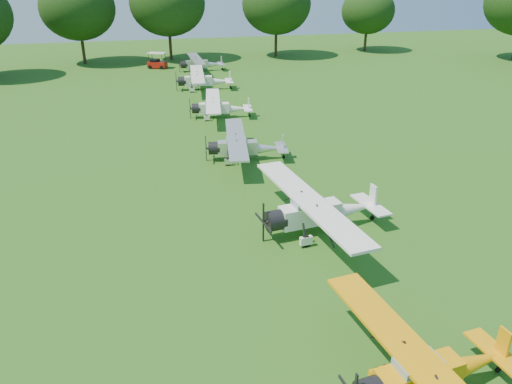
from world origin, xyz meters
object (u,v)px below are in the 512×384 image
(golf_cart, at_px, (157,63))
(aircraft_3, at_px, (319,209))
(aircraft_4, at_px, (244,145))
(aircraft_7, at_px, (200,63))
(aircraft_2, at_px, (431,370))
(aircraft_5, at_px, (219,106))
(aircraft_6, at_px, (203,79))

(golf_cart, bearing_deg, aircraft_3, -58.32)
(aircraft_3, xyz_separation_m, golf_cart, (-6.14, 49.60, -0.59))
(aircraft_4, height_order, aircraft_7, aircraft_7)
(golf_cart, bearing_deg, aircraft_2, -59.97)
(aircraft_2, relative_size, aircraft_5, 1.07)
(aircraft_3, height_order, aircraft_5, aircraft_3)
(aircraft_6, bearing_deg, aircraft_5, -84.80)
(aircraft_4, bearing_deg, aircraft_2, -78.13)
(aircraft_7, xyz_separation_m, golf_cart, (-5.66, 3.42, -0.42))
(golf_cart, bearing_deg, aircraft_4, -58.72)
(aircraft_4, distance_m, golf_cart, 38.17)
(aircraft_6, distance_m, aircraft_7, 11.12)
(aircraft_7, bearing_deg, golf_cart, 148.02)
(aircraft_3, xyz_separation_m, aircraft_6, (-1.64, 35.11, -0.09))
(aircraft_6, bearing_deg, aircraft_3, -81.87)
(aircraft_2, bearing_deg, aircraft_3, 81.23)
(aircraft_2, xyz_separation_m, aircraft_3, (0.32, 11.87, 0.14))
(aircraft_2, relative_size, aircraft_3, 0.89)
(aircraft_2, distance_m, aircraft_7, 58.04)
(aircraft_5, relative_size, aircraft_7, 0.97)
(aircraft_7, bearing_deg, aircraft_5, -93.80)
(aircraft_3, xyz_separation_m, aircraft_4, (-1.71, 11.68, -0.18))
(aircraft_2, relative_size, aircraft_6, 0.96)
(aircraft_5, bearing_deg, golf_cart, 107.72)
(aircraft_2, bearing_deg, aircraft_6, 84.38)
(aircraft_4, xyz_separation_m, aircraft_7, (1.23, 34.49, 0.00))
(aircraft_4, bearing_deg, aircraft_3, -73.17)
(aircraft_3, relative_size, golf_cart, 3.98)
(aircraft_2, bearing_deg, aircraft_5, 85.01)
(aircraft_4, distance_m, aircraft_6, 23.43)
(aircraft_5, xyz_separation_m, aircraft_7, (1.21, 22.94, 0.04))
(aircraft_7, bearing_deg, aircraft_6, -96.73)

